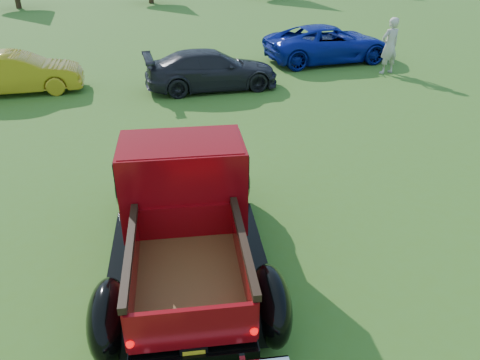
{
  "coord_description": "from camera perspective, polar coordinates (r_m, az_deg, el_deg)",
  "views": [
    {
      "loc": [
        -2.23,
        -6.15,
        4.7
      ],
      "look_at": [
        0.46,
        0.2,
        1.02
      ],
      "focal_mm": 35.0,
      "sensor_mm": 36.0,
      "label": 1
    }
  ],
  "objects": [
    {
      "name": "spectator",
      "position": [
        18.53,
        17.78,
        15.31
      ],
      "size": [
        0.74,
        0.5,
        2.01
      ],
      "primitive_type": "imported",
      "rotation": [
        0.0,
        0.0,
        3.17
      ],
      "color": "#B7AC9F",
      "rests_on": "ground"
    },
    {
      "name": "show_car_yellow",
      "position": [
        17.04,
        -25.41,
        11.69
      ],
      "size": [
        4.11,
        1.94,
        1.3
      ],
      "primitive_type": "imported",
      "rotation": [
        0.0,
        0.0,
        1.42
      ],
      "color": "#AE8C17",
      "rests_on": "ground"
    },
    {
      "name": "show_car_blue",
      "position": [
        19.84,
        10.76,
        16.03
      ],
      "size": [
        5.36,
        2.9,
        1.43
      ],
      "primitive_type": "imported",
      "rotation": [
        0.0,
        0.0,
        1.46
      ],
      "color": "navy",
      "rests_on": "ground"
    },
    {
      "name": "pickup_truck",
      "position": [
        7.47,
        -6.78,
        -2.5
      ],
      "size": [
        3.55,
        5.56,
        1.94
      ],
      "rotation": [
        0.0,
        0.0,
        -0.26
      ],
      "color": "black",
      "rests_on": "ground"
    },
    {
      "name": "show_car_grey",
      "position": [
        15.93,
        -3.47,
        13.27
      ],
      "size": [
        4.61,
        2.39,
        1.28
      ],
      "primitive_type": "imported",
      "rotation": [
        0.0,
        0.0,
        1.43
      ],
      "color": "black",
      "rests_on": "ground"
    },
    {
      "name": "ground",
      "position": [
        8.06,
        -2.49,
        -7.62
      ],
      "size": [
        120.0,
        120.0,
        0.0
      ],
      "primitive_type": "plane",
      "color": "#3C631C",
      "rests_on": "ground"
    }
  ]
}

